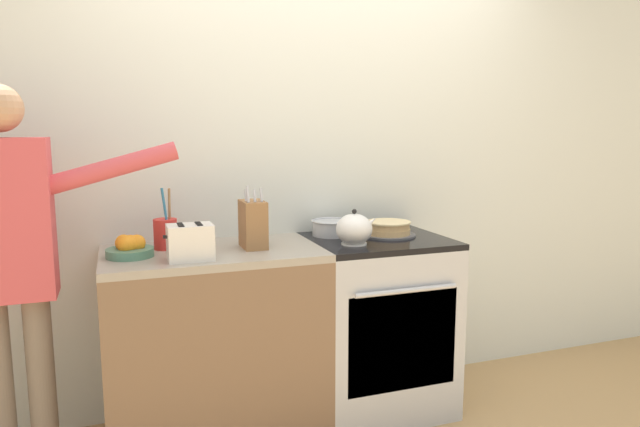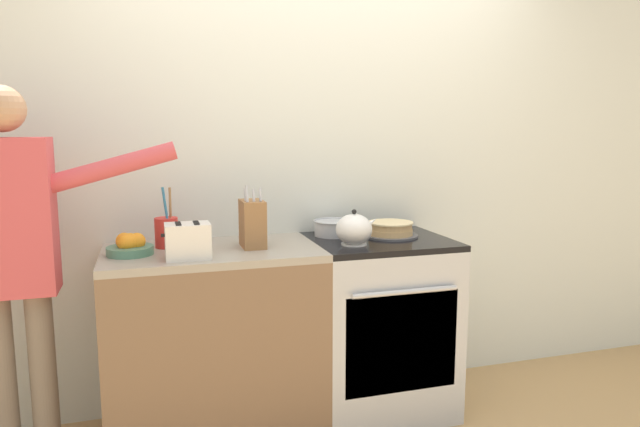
# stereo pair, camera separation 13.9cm
# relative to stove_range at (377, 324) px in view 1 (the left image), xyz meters

# --- Properties ---
(wall_back) EXTENTS (8.00, 0.04, 2.60)m
(wall_back) POSITION_rel_stove_range_xyz_m (-0.25, 0.32, 0.84)
(wall_back) COLOR silver
(wall_back) RESTS_ON ground_plane
(counter_cabinet) EXTENTS (1.00, 0.60, 0.92)m
(counter_cabinet) POSITION_rel_stove_range_xyz_m (-0.85, 0.00, -0.00)
(counter_cabinet) COLOR brown
(counter_cabinet) RESTS_ON ground_plane
(stove_range) EXTENTS (0.70, 0.63, 0.92)m
(stove_range) POSITION_rel_stove_range_xyz_m (0.00, 0.00, 0.00)
(stove_range) COLOR #B7BABF
(stove_range) RESTS_ON ground_plane
(layer_cake) EXTENTS (0.29, 0.29, 0.08)m
(layer_cake) POSITION_rel_stove_range_xyz_m (0.08, 0.04, 0.50)
(layer_cake) COLOR #4C4C51
(layer_cake) RESTS_ON stove_range
(tea_kettle) EXTENTS (0.22, 0.18, 0.18)m
(tea_kettle) POSITION_rel_stove_range_xyz_m (-0.18, -0.10, 0.54)
(tea_kettle) COLOR white
(tea_kettle) RESTS_ON stove_range
(mixing_bowl) EXTENTS (0.22, 0.22, 0.08)m
(mixing_bowl) POSITION_rel_stove_range_xyz_m (-0.20, 0.15, 0.50)
(mixing_bowl) COLOR #B7BABF
(mixing_bowl) RESTS_ON stove_range
(knife_block) EXTENTS (0.11, 0.18, 0.30)m
(knife_block) POSITION_rel_stove_range_xyz_m (-0.66, -0.01, 0.58)
(knife_block) COLOR olive
(knife_block) RESTS_ON counter_cabinet
(utensil_crock) EXTENTS (0.11, 0.11, 0.29)m
(utensil_crock) POSITION_rel_stove_range_xyz_m (-1.06, 0.10, 0.54)
(utensil_crock) COLOR red
(utensil_crock) RESTS_ON counter_cabinet
(fruit_bowl) EXTENTS (0.21, 0.21, 0.10)m
(fruit_bowl) POSITION_rel_stove_range_xyz_m (-1.22, -0.01, 0.50)
(fruit_bowl) COLOR #4C7F66
(fruit_bowl) RESTS_ON counter_cabinet
(toaster) EXTENTS (0.21, 0.14, 0.16)m
(toaster) POSITION_rel_stove_range_xyz_m (-0.98, -0.17, 0.54)
(toaster) COLOR silver
(toaster) RESTS_ON counter_cabinet
(person_baker) EXTENTS (0.93, 0.20, 1.66)m
(person_baker) POSITION_rel_stove_range_xyz_m (-1.68, -0.06, 0.53)
(person_baker) COLOR #7A6B5B
(person_baker) RESTS_ON ground_plane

